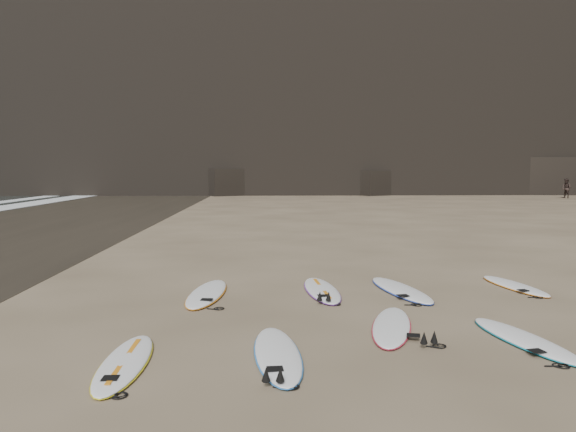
# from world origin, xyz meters

# --- Properties ---
(ground) EXTENTS (240.00, 240.00, 0.00)m
(ground) POSITION_xyz_m (0.00, 0.00, 0.00)
(ground) COLOR #897559
(ground) RESTS_ON ground
(surfboard_0) EXTENTS (0.57, 2.28, 0.08)m
(surfboard_0) POSITION_xyz_m (-3.89, -1.11, 0.04)
(surfboard_0) COLOR white
(surfboard_0) RESTS_ON ground
(surfboard_1) EXTENTS (0.74, 2.45, 0.09)m
(surfboard_1) POSITION_xyz_m (-1.96, -0.86, 0.04)
(surfboard_1) COLOR white
(surfboard_1) RESTS_ON ground
(surfboard_2) EXTENTS (1.16, 2.42, 0.08)m
(surfboard_2) POSITION_xyz_m (-0.15, 0.38, 0.04)
(surfboard_2) COLOR white
(surfboard_2) RESTS_ON ground
(surfboard_3) EXTENTS (1.00, 2.39, 0.08)m
(surfboard_3) POSITION_xyz_m (1.59, -0.38, 0.04)
(surfboard_3) COLOR white
(surfboard_3) RESTS_ON ground
(surfboard_5) EXTENTS (0.86, 2.63, 0.09)m
(surfboard_5) POSITION_xyz_m (-3.25, 2.80, 0.05)
(surfboard_5) COLOR white
(surfboard_5) RESTS_ON ground
(surfboard_6) EXTENTS (0.76, 2.53, 0.09)m
(surfboard_6) POSITION_xyz_m (-0.97, 3.01, 0.04)
(surfboard_6) COLOR white
(surfboard_6) RESTS_ON ground
(surfboard_7) EXTENTS (1.08, 2.65, 0.09)m
(surfboard_7) POSITION_xyz_m (0.63, 2.96, 0.05)
(surfboard_7) COLOR white
(surfboard_7) RESTS_ON ground
(surfboard_8) EXTENTS (0.88, 2.26, 0.08)m
(surfboard_8) POSITION_xyz_m (3.11, 3.26, 0.04)
(surfboard_8) COLOR white
(surfboard_8) RESTS_ON ground
(person_b) EXTENTS (0.90, 0.99, 1.67)m
(person_b) POSITION_xyz_m (23.52, 38.37, 0.83)
(person_b) COLOR black
(person_b) RESTS_ON ground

